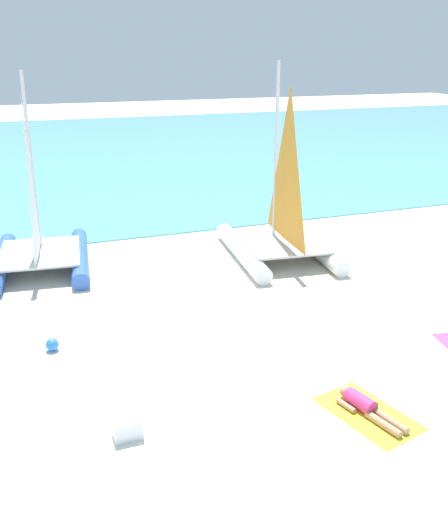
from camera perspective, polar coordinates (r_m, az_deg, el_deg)
ground_plane at (r=20.51m, az=-4.96°, el=1.29°), size 120.00×120.00×0.00m
ocean_water at (r=40.58m, az=-13.17°, el=10.03°), size 120.00×40.00×0.05m
sailboat_white at (r=18.80m, az=5.52°, el=2.50°), size 3.50×5.01×6.15m
sailboat_blue at (r=18.61m, az=-17.81°, el=1.33°), size 3.37×4.82×5.90m
towel_left at (r=11.53m, az=13.98°, el=-14.85°), size 1.51×2.10×0.01m
sunbather_left at (r=11.49m, az=13.79°, el=-14.19°), size 0.75×1.56×0.30m
beach_ball at (r=13.77m, az=-16.59°, el=-8.37°), size 0.30×0.30×0.30m
cooler_box at (r=10.69m, az=-9.48°, el=-16.40°), size 0.50×0.36×0.36m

